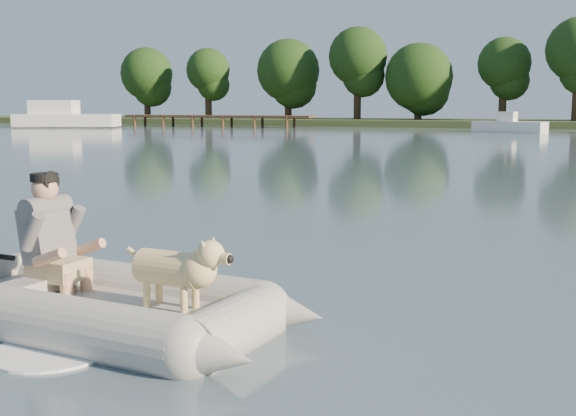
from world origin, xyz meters
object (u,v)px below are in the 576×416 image
at_px(dog, 171,275).
at_px(dinghy, 105,259).
at_px(cabin_cruiser, 67,114).
at_px(motorboat, 510,119).
at_px(man, 49,231).
at_px(dock, 217,121).

bearing_deg(dog, dinghy, -175.43).
relative_size(dinghy, dog, 4.88).
bearing_deg(dinghy, cabin_cruiser, 134.58).
bearing_deg(cabin_cruiser, dog, -69.92).
height_order(dinghy, motorboat, motorboat).
relative_size(cabin_cruiser, motorboat, 1.74).
bearing_deg(man, dock, 121.35).
bearing_deg(dock, motorboat, -9.05).
xyz_separation_m(dock, motorboat, (25.28, -4.03, 0.47)).
xyz_separation_m(dock, dinghy, (25.33, -52.62, 0.11)).
distance_m(dinghy, cabin_cruiser, 58.32).
xyz_separation_m(dog, motorboat, (-0.74, 48.61, 0.44)).
height_order(dinghy, cabin_cruiser, cabin_cruiser).
bearing_deg(dinghy, dock, 121.94).
relative_size(dock, motorboat, 3.50).
relative_size(man, cabin_cruiser, 0.13).
relative_size(dog, cabin_cruiser, 0.11).
distance_m(dog, motorboat, 48.62).
bearing_deg(dog, cabin_cruiser, 135.09).
distance_m(dock, man, 57.97).
distance_m(dinghy, motorboat, 48.59).
relative_size(man, motorboat, 0.22).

